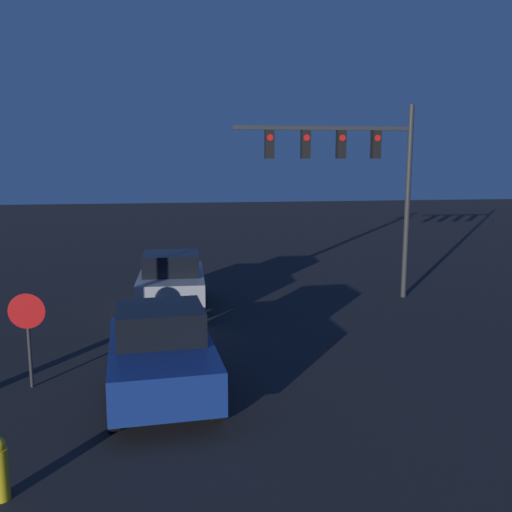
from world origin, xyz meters
name	(u,v)px	position (x,y,z in m)	size (l,w,h in m)	color
car_near	(161,354)	(-2.42, 10.88, 0.89)	(2.28, 4.03, 1.81)	navy
car_far	(172,281)	(-2.21, 17.58, 0.89)	(2.13, 3.94, 1.81)	#99999E
traffic_signal_mast	(354,164)	(3.76, 18.01, 4.51)	(5.94, 0.30, 6.40)	#2D2D2D
stop_sign	(28,322)	(-5.12, 11.74, 1.40)	(0.74, 0.07, 2.01)	#2D2D2D
fire_hydrant	(0,469)	(-4.60, 7.68, 0.46)	(0.24, 0.24, 0.93)	gold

